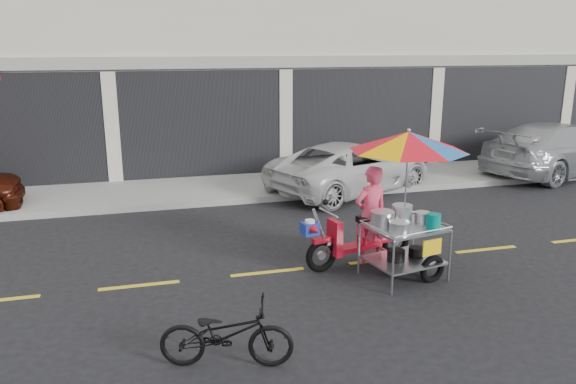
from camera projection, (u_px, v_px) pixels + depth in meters
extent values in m
plane|color=black|center=(382.00, 260.00, 9.51)|extent=(90.00, 90.00, 0.00)
cube|color=gray|center=(295.00, 182.00, 14.63)|extent=(45.00, 3.00, 0.15)
cube|color=beige|center=(254.00, 30.00, 18.30)|extent=(36.00, 8.00, 8.00)
cube|color=black|center=(286.00, 124.00, 15.19)|extent=(35.28, 0.06, 2.90)
cube|color=gray|center=(286.00, 62.00, 14.74)|extent=(36.00, 0.12, 0.30)
cube|color=gold|center=(382.00, 260.00, 9.51)|extent=(42.00, 0.10, 0.01)
imported|color=silver|center=(351.00, 167.00, 13.82)|extent=(4.86, 3.69, 1.23)
imported|color=#AFB4B7|center=(559.00, 149.00, 15.56)|extent=(5.41, 3.39, 1.46)
imported|color=black|center=(226.00, 334.00, 6.31)|extent=(1.60, 0.91, 0.80)
torus|color=black|center=(321.00, 256.00, 8.98)|extent=(0.57, 0.22, 0.56)
torus|color=black|center=(395.00, 242.00, 9.62)|extent=(0.57, 0.22, 0.56)
cylinder|color=#9EA0A5|center=(321.00, 256.00, 8.98)|extent=(0.15, 0.08, 0.14)
cylinder|color=#9EA0A5|center=(395.00, 242.00, 9.62)|extent=(0.15, 0.08, 0.14)
cube|color=#AB0D1F|center=(322.00, 240.00, 8.91)|extent=(0.33, 0.18, 0.08)
cylinder|color=#9EA0A5|center=(322.00, 231.00, 8.88)|extent=(0.36, 0.12, 0.79)
cube|color=#AB0D1F|center=(335.00, 238.00, 9.02)|extent=(0.18, 0.35, 0.59)
cube|color=#AB0D1F|center=(357.00, 247.00, 9.27)|extent=(0.82, 0.43, 0.08)
cube|color=#AB0D1F|center=(380.00, 230.00, 9.40)|extent=(0.77, 0.40, 0.39)
cube|color=black|center=(375.00, 218.00, 9.30)|extent=(0.67, 0.36, 0.10)
cylinder|color=#9EA0A5|center=(328.00, 213.00, 8.85)|extent=(0.14, 0.53, 0.04)
sphere|color=black|center=(325.00, 202.00, 9.02)|extent=(0.10, 0.10, 0.10)
cylinder|color=white|center=(328.00, 243.00, 8.98)|extent=(0.14, 0.14, 0.05)
cube|color=navy|center=(310.00, 229.00, 8.76)|extent=(0.29, 0.26, 0.20)
cylinder|color=white|center=(310.00, 221.00, 8.73)|extent=(0.18, 0.18, 0.05)
cone|color=#AB0D1F|center=(315.00, 230.00, 8.62)|extent=(0.22, 0.25, 0.18)
torus|color=black|center=(432.00, 269.00, 8.60)|extent=(0.46, 0.19, 0.45)
cylinder|color=#9EA0A5|center=(393.00, 268.00, 8.10)|extent=(0.04, 0.04, 0.83)
cylinder|color=#9EA0A5|center=(359.00, 249.00, 8.86)|extent=(0.04, 0.04, 0.83)
cylinder|color=#9EA0A5|center=(450.00, 256.00, 8.57)|extent=(0.04, 0.04, 0.83)
cylinder|color=#9EA0A5|center=(413.00, 239.00, 9.33)|extent=(0.04, 0.04, 0.83)
cube|color=#9EA0A5|center=(403.00, 260.00, 8.75)|extent=(1.23, 1.08, 0.03)
cube|color=#9EA0A5|center=(405.00, 227.00, 8.61)|extent=(1.23, 1.08, 0.04)
cylinder|color=#9EA0A5|center=(424.00, 232.00, 8.21)|extent=(1.06, 0.24, 0.02)
cylinder|color=#9EA0A5|center=(388.00, 216.00, 8.97)|extent=(1.06, 0.24, 0.02)
cylinder|color=#9EA0A5|center=(376.00, 229.00, 8.36)|extent=(0.20, 0.86, 0.02)
cylinder|color=#9EA0A5|center=(433.00, 219.00, 8.83)|extent=(0.20, 0.86, 0.02)
cylinder|color=#9EA0A5|center=(386.00, 251.00, 9.13)|extent=(0.19, 0.72, 0.04)
cylinder|color=#9EA0A5|center=(388.00, 222.00, 9.00)|extent=(0.19, 0.72, 0.04)
cube|color=#E1B60D|center=(432.00, 247.00, 8.32)|extent=(0.34, 0.09, 0.24)
cylinder|color=#B7B7BC|center=(382.00, 219.00, 8.62)|extent=(0.43, 0.43, 0.21)
cylinder|color=#B7B7BC|center=(402.00, 214.00, 8.80)|extent=(0.37, 0.37, 0.25)
cylinder|color=#B7B7BC|center=(422.00, 218.00, 8.79)|extent=(0.29, 0.29, 0.14)
cylinder|color=#B7B7BC|center=(400.00, 227.00, 8.33)|extent=(0.36, 0.36, 0.14)
cylinder|color=#017067|center=(434.00, 221.00, 8.51)|extent=(0.25, 0.25, 0.21)
cylinder|color=black|center=(396.00, 255.00, 8.66)|extent=(0.32, 0.32, 0.18)
cylinder|color=black|center=(416.00, 252.00, 8.83)|extent=(0.28, 0.28, 0.16)
cylinder|color=#9EA0A5|center=(406.00, 179.00, 8.53)|extent=(0.03, 0.03, 1.46)
sphere|color=#9EA0A5|center=(409.00, 130.00, 8.33)|extent=(0.06, 0.06, 0.06)
imported|color=#EE4264|center=(371.00, 215.00, 9.24)|extent=(0.67, 0.51, 1.65)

